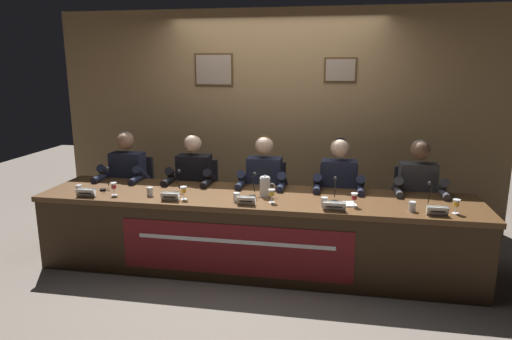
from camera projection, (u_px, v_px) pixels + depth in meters
The scene contains 35 objects.
ground_plane at pixel (256, 266), 4.55m from camera, with size 12.00×12.00×0.00m, color #70665B.
wall_back_panelled at pixel (276, 120), 5.55m from camera, with size 5.39×0.14×2.60m.
conference_table at pixel (253, 221), 4.32m from camera, with size 4.19×0.88×0.73m.
chair_far_left at pixel (134, 198), 5.32m from camera, with size 0.44×0.44×0.91m.
panelist_far_left at pixel (125, 179), 5.06m from camera, with size 0.51×0.48×1.24m.
nameplate_far_left at pixel (86, 193), 4.33m from camera, with size 0.19×0.06×0.08m.
juice_glass_far_left at pixel (114, 187), 4.37m from camera, with size 0.06×0.06×0.12m.
water_cup_far_left at pixel (79, 190), 4.44m from camera, with size 0.06×0.06×0.08m.
microphone_far_left at pixel (104, 182), 4.57m from camera, with size 0.06×0.17×0.22m.
chair_left at pixel (198, 201), 5.18m from camera, with size 0.44×0.44×0.91m.
panelist_left at pixel (192, 182), 4.93m from camera, with size 0.51×0.48×1.24m.
nameplate_left at pixel (170, 197), 4.20m from camera, with size 0.17×0.06×0.08m.
juice_glass_left at pixel (184, 190), 4.23m from camera, with size 0.06×0.06×0.12m.
water_cup_left at pixel (150, 192), 4.36m from camera, with size 0.06×0.06×0.08m.
microphone_left at pixel (177, 186), 4.45m from camera, with size 0.06×0.17×0.22m.
chair_center at pixel (266, 205), 5.04m from camera, with size 0.44×0.44×0.91m.
panelist_center at pixel (263, 185), 4.79m from camera, with size 0.51×0.48×1.24m.
nameplate_center at pixel (246, 201), 4.07m from camera, with size 0.17×0.06×0.08m.
juice_glass_center at pixel (272, 193), 4.13m from camera, with size 0.06×0.06×0.12m.
water_cup_center at pixel (237, 198), 4.17m from camera, with size 0.06×0.06×0.08m.
microphone_center at pixel (253, 189), 4.34m from camera, with size 0.06×0.17×0.22m.
chair_right at pixel (337, 209), 4.91m from camera, with size 0.44×0.44×0.91m.
panelist_right at pixel (338, 189), 4.65m from camera, with size 0.51×0.48×1.24m.
nameplate_right at pixel (334, 206), 3.91m from camera, with size 0.20×0.06×0.08m.
juice_glass_right at pixel (354, 197), 4.02m from camera, with size 0.06×0.06×0.12m.
water_cup_right at pixel (324, 202), 4.03m from camera, with size 0.06×0.06×0.08m.
microphone_right at pixel (335, 194), 4.17m from camera, with size 0.06×0.17×0.22m.
chair_far_right at pixel (413, 213), 4.77m from camera, with size 0.44×0.44×0.91m.
panelist_far_right at pixel (418, 193), 4.52m from camera, with size 0.51×0.48×1.24m.
nameplate_far_right at pixel (438, 211), 3.79m from camera, with size 0.17×0.06×0.08m.
juice_glass_far_right at pixel (456, 204), 3.83m from camera, with size 0.06×0.06×0.12m.
water_cup_far_right at pixel (412, 207), 3.90m from camera, with size 0.06×0.06×0.08m.
microphone_far_right at pixel (430, 200), 3.99m from camera, with size 0.06×0.17×0.22m.
water_pitcher_central at pixel (265, 187), 4.33m from camera, with size 0.15×0.10×0.21m.
document_stack_right at pixel (344, 204), 4.09m from camera, with size 0.24×0.19×0.01m.
Camera 1 is at (0.75, -4.15, 1.97)m, focal length 32.01 mm.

